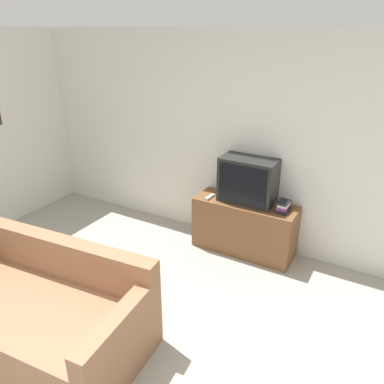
# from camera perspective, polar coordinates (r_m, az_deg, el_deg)

# --- Properties ---
(wall_back) EXTENTS (9.00, 0.06, 2.60)m
(wall_back) POSITION_cam_1_polar(r_m,az_deg,el_deg) (4.61, 7.41, 7.43)
(wall_back) COLOR silver
(wall_back) RESTS_ON ground_plane
(tv_stand) EXTENTS (1.24, 0.44, 0.66)m
(tv_stand) POSITION_cam_1_polar(r_m,az_deg,el_deg) (4.67, 7.95, -5.27)
(tv_stand) COLOR brown
(tv_stand) RESTS_ON ground_plane
(television) EXTENTS (0.66, 0.36, 0.54)m
(television) POSITION_cam_1_polar(r_m,az_deg,el_deg) (4.45, 8.52, 1.76)
(television) COLOR black
(television) RESTS_ON tv_stand
(couch) EXTENTS (2.02, 1.16, 0.85)m
(couch) POSITION_cam_1_polar(r_m,az_deg,el_deg) (3.67, -22.26, -16.86)
(couch) COLOR #8C6042
(couch) RESTS_ON ground_plane
(book_stack) EXTENTS (0.15, 0.21, 0.12)m
(book_stack) POSITION_cam_1_polar(r_m,az_deg,el_deg) (4.36, 13.73, -2.21)
(book_stack) COLOR black
(book_stack) RESTS_ON tv_stand
(remote_on_stand) EXTENTS (0.06, 0.18, 0.02)m
(remote_on_stand) POSITION_cam_1_polar(r_m,az_deg,el_deg) (4.60, 2.73, -0.74)
(remote_on_stand) COLOR #B7B7B7
(remote_on_stand) RESTS_ON tv_stand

